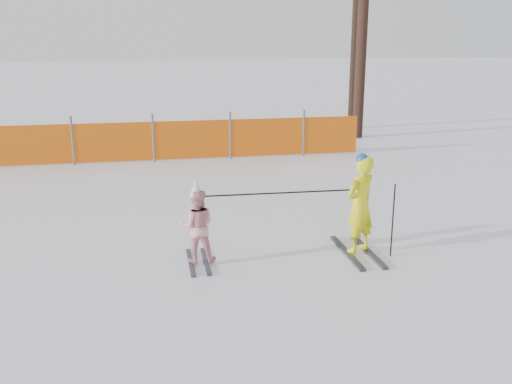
% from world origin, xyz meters
% --- Properties ---
extents(ground, '(120.00, 120.00, 0.00)m').
position_xyz_m(ground, '(0.00, 0.00, 0.00)').
color(ground, white).
rests_on(ground, ground).
extents(adult, '(0.65, 1.38, 1.57)m').
position_xyz_m(adult, '(1.55, 0.29, 0.78)').
color(adult, black).
rests_on(adult, ground).
extents(child, '(0.56, 1.02, 1.27)m').
position_xyz_m(child, '(-0.89, 0.36, 0.58)').
color(child, black).
rests_on(child, ground).
extents(ski_poles, '(2.78, 0.29, 1.13)m').
position_xyz_m(ski_poles, '(0.90, 0.25, 0.86)').
color(ski_poles, black).
rests_on(ski_poles, ground).
extents(safety_fence, '(15.53, 0.06, 1.25)m').
position_xyz_m(safety_fence, '(-3.73, 7.27, 0.56)').
color(safety_fence, '#595960').
rests_on(safety_fence, ground).
extents(tree_trunks, '(0.70, 1.96, 6.45)m').
position_xyz_m(tree_trunks, '(5.15, 10.21, 2.96)').
color(tree_trunks, black).
rests_on(tree_trunks, ground).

